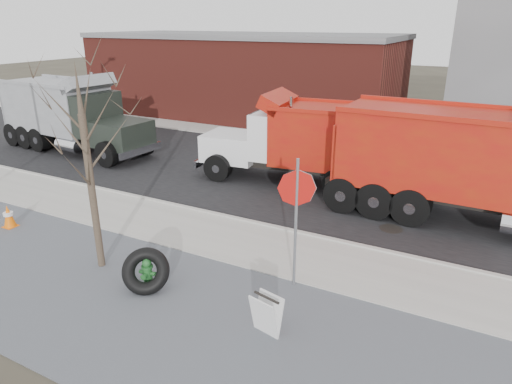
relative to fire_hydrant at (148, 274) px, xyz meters
The scene contains 16 objects.
ground 3.18m from the fire_hydrant, 62.55° to the left, with size 120.00×120.00×0.00m, color #383328.
gravel_verge 1.65m from the fire_hydrant, 25.48° to the right, with size 60.00×5.00×0.03m, color gray.
sidewalk 3.40m from the fire_hydrant, 64.50° to the left, with size 60.00×2.50×0.06m, color #9E9B93.
curb 4.60m from the fire_hydrant, 71.50° to the left, with size 60.00×0.15×0.11m, color #9E9B93.
road 9.23m from the fire_hydrant, 80.91° to the left, with size 60.00×9.40×0.02m, color black.
far_sidewalk 14.88m from the fire_hydrant, 84.38° to the left, with size 60.00×2.00×0.06m, color #9E9B93.
building_brick 21.69m from the fire_hydrant, 113.33° to the left, with size 20.20×8.20×5.30m.
bare_tree 3.43m from the fire_hydrant, behind, with size 3.20×3.20×5.20m.
fire_hydrant is the anchor object (origin of this frame).
truck_tire 0.18m from the fire_hydrant, 66.65° to the right, with size 1.43×1.34×1.10m.
stop_sign 3.94m from the fire_hydrant, 29.10° to the left, with size 0.79×0.41×3.20m.
sandwich_board 3.31m from the fire_hydrant, ahead, with size 0.70×0.53×0.87m.
traffic_cone_far 6.07m from the fire_hydrant, behind, with size 0.38×0.38×0.73m.
dump_truck_red_a 10.15m from the fire_hydrant, 50.18° to the left, with size 9.79×2.82×3.91m.
dump_truck_red_b 8.85m from the fire_hydrant, 85.07° to the left, with size 8.29×3.15×3.47m.
dump_truck_grey 13.96m from the fire_hydrant, 144.94° to the left, with size 8.30×3.07×3.69m.
Camera 1 is at (5.26, -9.97, 6.03)m, focal length 32.00 mm.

